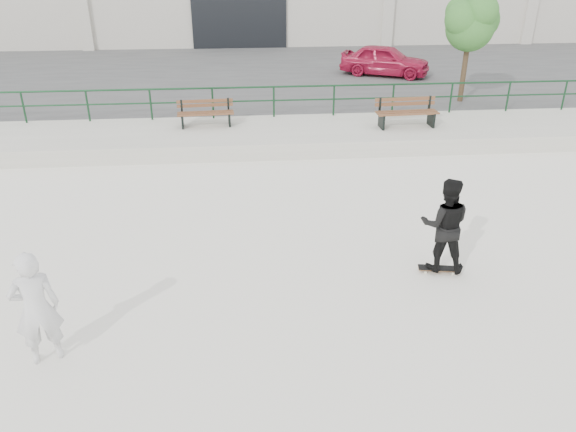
{
  "coord_description": "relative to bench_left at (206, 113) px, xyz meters",
  "views": [
    {
      "loc": [
        -0.09,
        -7.4,
        5.86
      ],
      "look_at": [
        0.72,
        2.0,
        1.16
      ],
      "focal_mm": 35.0,
      "sensor_mm": 36.0,
      "label": 1
    }
  ],
  "objects": [
    {
      "name": "ground",
      "position": [
        1.21,
        -10.0,
        -0.9
      ],
      "size": [
        120.0,
        120.0,
        0.0
      ],
      "primitive_type": "plane",
      "color": "silver",
      "rests_on": "ground"
    },
    {
      "name": "ledge",
      "position": [
        1.21,
        -0.5,
        -0.65
      ],
      "size": [
        30.0,
        3.0,
        0.5
      ],
      "primitive_type": "cube",
      "color": "#AFAEA0",
      "rests_on": "ground"
    },
    {
      "name": "parking_strip",
      "position": [
        1.21,
        8.0,
        -0.65
      ],
      "size": [
        60.0,
        14.0,
        0.5
      ],
      "primitive_type": "cube",
      "color": "#3F3F3F",
      "rests_on": "ground"
    },
    {
      "name": "railing",
      "position": [
        1.21,
        0.8,
        0.34
      ],
      "size": [
        28.0,
        0.06,
        1.03
      ],
      "color": "#153C20",
      "rests_on": "ledge"
    },
    {
      "name": "bench_left",
      "position": [
        0.0,
        0.0,
        0.0
      ],
      "size": [
        1.79,
        0.63,
        0.81
      ],
      "rotation": [
        0.0,
        0.0,
        0.07
      ],
      "color": "#51381B",
      "rests_on": "ledge"
    },
    {
      "name": "bench_right",
      "position": [
        6.28,
        -0.62,
        0.04
      ],
      "size": [
        1.97,
        0.67,
        0.9
      ],
      "rotation": [
        0.0,
        0.0,
        0.05
      ],
      "color": "#51381B",
      "rests_on": "ledge"
    },
    {
      "name": "tree",
      "position": [
        9.14,
        2.24,
        2.38
      ],
      "size": [
        2.08,
        1.85,
        3.71
      ],
      "color": "#4F3E27",
      "rests_on": "parking_strip"
    },
    {
      "name": "red_car",
      "position": [
        7.37,
        6.7,
        0.24
      ],
      "size": [
        4.06,
        2.96,
        1.29
      ],
      "primitive_type": "imported",
      "rotation": [
        0.0,
        0.0,
        1.14
      ],
      "color": "#A31435",
      "rests_on": "parking_strip"
    },
    {
      "name": "skateboard",
      "position": [
        4.84,
        -8.36,
        -0.83
      ],
      "size": [
        0.8,
        0.33,
        0.09
      ],
      "rotation": [
        0.0,
        0.0,
        -0.18
      ],
      "color": "black",
      "rests_on": "ground"
    },
    {
      "name": "standing_skater",
      "position": [
        4.84,
        -8.36,
        0.13
      ],
      "size": [
        1.05,
        0.91,
        1.87
      ],
      "primitive_type": "imported",
      "rotation": [
        0.0,
        0.0,
        2.9
      ],
      "color": "black",
      "rests_on": "skateboard"
    },
    {
      "name": "seated_skater",
      "position": [
        -2.02,
        -10.3,
        0.04
      ],
      "size": [
        0.81,
        0.67,
        1.89
      ],
      "primitive_type": "imported",
      "rotation": [
        0.0,
        0.0,
        3.52
      ],
      "color": "silver",
      "rests_on": "ground"
    }
  ]
}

